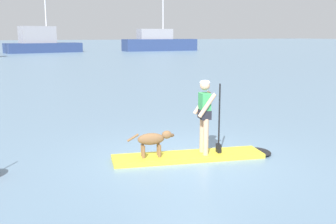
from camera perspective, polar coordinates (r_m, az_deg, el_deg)
name	(u,v)px	position (r m, az deg, el deg)	size (l,w,h in m)	color
ground_plane	(188,159)	(9.34, 2.81, -6.46)	(400.00, 400.00, 0.00)	slate
paddleboard	(198,156)	(9.38, 4.18, -6.06)	(3.74, 1.63, 0.10)	yellow
person_paddler	(205,111)	(9.19, 5.17, 0.07)	(0.66, 0.56, 1.67)	tan
dog	(153,140)	(9.03, -2.07, -3.85)	(1.04, 0.37, 0.57)	brown
moored_boat_center	(41,43)	(66.51, -17.13, 9.15)	(11.67, 5.18, 12.23)	navy
moored_boat_outer	(159,42)	(70.67, -1.30, 9.61)	(12.71, 4.25, 11.23)	navy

